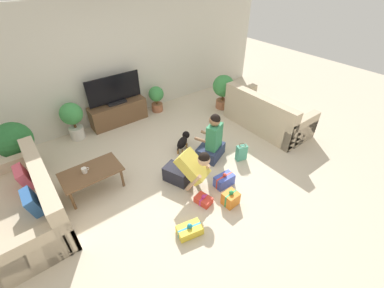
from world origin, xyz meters
The scene contains 20 objects.
ground_plane centered at (0.00, 0.00, 0.00)m, with size 16.00×16.00×0.00m, color beige.
wall_back centered at (0.00, 2.63, 1.30)m, with size 8.40×0.06×2.60m.
sofa_left centered at (-2.38, 0.57, 0.30)m, with size 0.93×1.85×0.85m.
sofa_right centered at (2.38, 0.18, 0.30)m, with size 0.93×1.85×0.85m.
coffee_table centered at (-1.42, 0.61, 0.36)m, with size 0.93×0.55×0.41m.
tv_console centered at (-0.17, 2.37, 0.25)m, with size 1.28×0.38×0.50m.
tv centered at (-0.17, 2.37, 0.79)m, with size 1.20×0.20×0.64m.
potted_plant_corner_right centered at (2.24, 1.45, 0.53)m, with size 0.53×0.53×0.86m.
potted_plant_corner_left centered at (-2.24, 1.84, 0.64)m, with size 0.61×0.61×0.98m.
potted_plant_back_left centered at (-1.16, 2.32, 0.50)m, with size 0.45×0.45×0.82m.
potted_plant_back_right centered at (0.82, 2.32, 0.38)m, with size 0.37×0.37×0.64m.
person_kneeling centered at (-0.12, -0.24, 0.35)m, with size 0.58×0.85×0.80m.
person_sitting centered at (0.70, 0.10, 0.35)m, with size 0.64×0.60×0.95m.
dog centered at (0.40, 0.62, 0.21)m, with size 0.49×0.36×0.32m.
gift_box_a centered at (0.37, -0.62, 0.10)m, with size 0.34×0.20×0.26m.
gift_box_b centered at (-0.16, -0.71, 0.06)m, with size 0.25×0.30×0.17m.
gift_box_c centered at (-0.67, -1.02, 0.07)m, with size 0.38×0.28×0.20m.
gift_box_d centered at (0.16, -0.98, 0.11)m, with size 0.24×0.22×0.28m.
gift_bag_a centered at (1.10, -0.31, 0.16)m, with size 0.22×0.16×0.33m.
mug centered at (-1.50, 0.64, 0.45)m, with size 0.12×0.08×0.09m.
Camera 1 is at (-1.97, -2.78, 3.18)m, focal length 24.00 mm.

